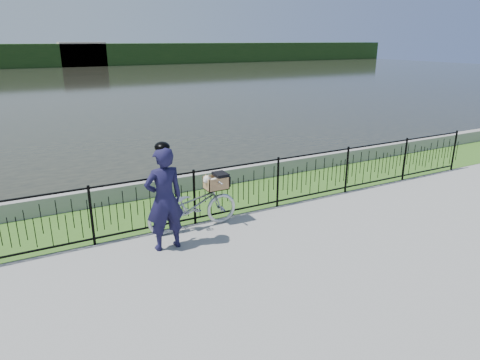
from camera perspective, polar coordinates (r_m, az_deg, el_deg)
ground at (r=8.01m, az=5.23°, el=-8.50°), size 120.00×120.00×0.00m
grass_strip at (r=10.09m, az=-2.92°, el=-2.63°), size 60.00×2.00×0.01m
water at (r=39.30m, az=-22.86°, el=11.63°), size 120.00×120.00×0.00m
quay_wall at (r=10.88m, az=-5.21°, el=-0.00°), size 60.00×0.30×0.40m
fence at (r=9.05m, az=-0.24°, el=-1.24°), size 14.00×0.06×1.15m
far_treeline at (r=66.08m, az=-25.76°, el=14.73°), size 120.00×6.00×3.00m
far_building_right at (r=65.23m, az=-20.27°, el=15.45°), size 6.00×3.00×3.20m
bicycle_rig at (r=8.47m, az=-6.24°, el=-3.31°), size 1.85×0.65×1.09m
cyclist at (r=7.58m, az=-10.07°, el=-2.36°), size 0.70×0.47×1.96m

